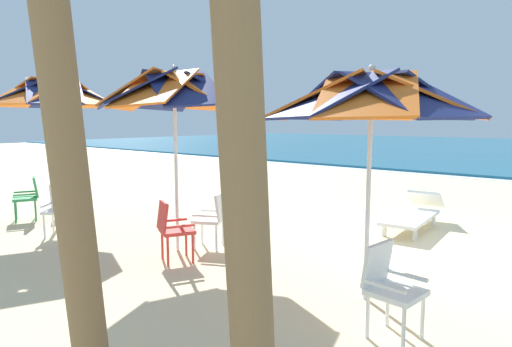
# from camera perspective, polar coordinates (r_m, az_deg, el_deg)

# --- Properties ---
(ground_plane) EXTENTS (80.00, 80.00, 0.00)m
(ground_plane) POSITION_cam_1_polar(r_m,az_deg,el_deg) (7.02, 23.63, -10.15)
(ground_plane) COLOR beige
(beach_umbrella_0) EXTENTS (2.34, 2.34, 2.58)m
(beach_umbrella_0) POSITION_cam_1_polar(r_m,az_deg,el_deg) (4.88, 14.75, 9.36)
(beach_umbrella_0) COLOR silver
(beach_umbrella_0) RESTS_ON ground
(plastic_chair_0) EXTENTS (0.51, 0.48, 0.87)m
(plastic_chair_0) POSITION_cam_1_polar(r_m,az_deg,el_deg) (4.32, 16.95, -13.61)
(plastic_chair_0) COLOR white
(plastic_chair_0) RESTS_ON ground
(beach_umbrella_1) EXTENTS (2.31, 2.31, 2.79)m
(beach_umbrella_1) POSITION_cam_1_polar(r_m,az_deg,el_deg) (6.66, -10.55, 10.34)
(beach_umbrella_1) COLOR silver
(beach_umbrella_1) RESTS_ON ground
(plastic_chair_1) EXTENTS (0.61, 0.60, 0.87)m
(plastic_chair_1) POSITION_cam_1_polar(r_m,az_deg,el_deg) (6.91, -5.61, -5.60)
(plastic_chair_1) COLOR white
(plastic_chair_1) RESTS_ON ground
(plastic_chair_2) EXTENTS (0.59, 0.61, 0.87)m
(plastic_chair_2) POSITION_cam_1_polar(r_m,az_deg,el_deg) (6.32, -10.85, -6.88)
(plastic_chair_2) COLOR red
(plastic_chair_2) RESTS_ON ground
(beach_umbrella_2) EXTENTS (2.33, 2.33, 2.86)m
(beach_umbrella_2) POSITION_cam_1_polar(r_m,az_deg,el_deg) (9.14, -24.83, 9.32)
(beach_umbrella_2) COLOR silver
(beach_umbrella_2) RESTS_ON ground
(plastic_chair_3) EXTENTS (0.63, 0.63, 0.87)m
(plastic_chair_3) POSITION_cam_1_polar(r_m,az_deg,el_deg) (8.36, -24.14, -3.99)
(plastic_chair_3) COLOR white
(plastic_chair_3) RESTS_ON ground
(plastic_chair_4) EXTENTS (0.58, 0.60, 0.87)m
(plastic_chair_4) POSITION_cam_1_polar(r_m,az_deg,el_deg) (9.89, -27.44, -2.56)
(plastic_chair_4) COLOR #2D8C4C
(plastic_chair_4) RESTS_ON ground
(plastic_chair_5) EXTENTS (0.63, 0.62, 0.87)m
(plastic_chair_5) POSITION_cam_1_polar(r_m,az_deg,el_deg) (10.22, -23.25, -2.06)
(plastic_chair_5) COLOR white
(plastic_chair_5) RESTS_ON ground
(sun_lounger_1) EXTENTS (0.83, 2.20, 0.62)m
(sun_lounger_1) POSITION_cam_1_polar(r_m,az_deg,el_deg) (8.62, 19.81, -4.93)
(sun_lounger_1) COLOR white
(sun_lounger_1) RESTS_ON ground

